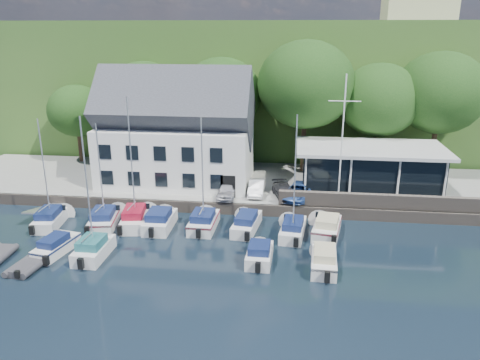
{
  "coord_description": "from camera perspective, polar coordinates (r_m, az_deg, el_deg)",
  "views": [
    {
      "loc": [
        4.18,
        -25.92,
        15.25
      ],
      "look_at": [
        -0.02,
        9.0,
        3.78
      ],
      "focal_mm": 35.0,
      "sensor_mm": 36.0,
      "label": 1
    }
  ],
  "objects": [
    {
      "name": "tree_4",
      "position": [
        49.34,
        16.39,
        7.16
      ],
      "size": [
        8.1,
        8.1,
        11.07
      ],
      "primitive_type": null,
      "color": "#12340F",
      "rests_on": "quay"
    },
    {
      "name": "boat_r2_0",
      "position": [
        35.86,
        -21.51,
        -7.28
      ],
      "size": [
        2.52,
        5.79,
        1.35
      ],
      "primitive_type": null,
      "rotation": [
        0.0,
        0.0,
        -0.17
      ],
      "color": "silver",
      "rests_on": "ground"
    },
    {
      "name": "car_white",
      "position": [
        41.92,
        2.04,
        -0.92
      ],
      "size": [
        1.34,
        3.81,
        1.25
      ],
      "primitive_type": "imported",
      "rotation": [
        0.0,
        0.0,
        0.0
      ],
      "color": "silver",
      "rests_on": "quay"
    },
    {
      "name": "boat_r2_3",
      "position": [
        32.27,
        2.4,
        -8.76
      ],
      "size": [
        1.94,
        4.84,
        1.4
      ],
      "primitive_type": null,
      "rotation": [
        0.0,
        0.0,
        -0.02
      ],
      "color": "silver",
      "rests_on": "ground"
    },
    {
      "name": "flagpole",
      "position": [
        39.58,
        12.33,
        4.73
      ],
      "size": [
        2.59,
        0.2,
        10.81
      ],
      "primitive_type": null,
      "color": "silver",
      "rests_on": "quay"
    },
    {
      "name": "boat_r1_3",
      "position": [
        37.85,
        -9.74,
        -4.69
      ],
      "size": [
        2.24,
        5.82,
        1.57
      ],
      "primitive_type": null,
      "rotation": [
        0.0,
        0.0,
        0.02
      ],
      "color": "silver",
      "rests_on": "ground"
    },
    {
      "name": "boat_r1_6",
      "position": [
        35.04,
        6.68,
        -0.38
      ],
      "size": [
        2.5,
        6.34,
        8.48
      ],
      "primitive_type": null,
      "rotation": [
        0.0,
        0.0,
        -0.11
      ],
      "color": "silver",
      "rests_on": "ground"
    },
    {
      "name": "harbor_building",
      "position": [
        44.97,
        -7.75,
        5.18
      ],
      "size": [
        14.4,
        8.2,
        8.7
      ],
      "primitive_type": null,
      "color": "silver",
      "rests_on": "quay"
    },
    {
      "name": "dinghy_1",
      "position": [
        34.35,
        -24.51,
        -9.43
      ],
      "size": [
        2.07,
        3.12,
        0.69
      ],
      "primitive_type": null,
      "rotation": [
        0.0,
        0.0,
        -0.11
      ],
      "color": "#353438",
      "rests_on": "ground"
    },
    {
      "name": "tree_5",
      "position": [
        50.97,
        22.93,
        7.44
      ],
      "size": [
        8.92,
        8.92,
        12.2
      ],
      "primitive_type": null,
      "color": "#12340F",
      "rests_on": "quay"
    },
    {
      "name": "hillside",
      "position": [
        88.32,
        4.23,
        13.3
      ],
      "size": [
        160.0,
        75.0,
        16.0
      ],
      "primitive_type": "cube",
      "color": "#325A22",
      "rests_on": "ground"
    },
    {
      "name": "car_silver",
      "position": [
        41.19,
        -1.58,
        -1.23
      ],
      "size": [
        1.61,
        3.82,
        1.29
      ],
      "primitive_type": "imported",
      "rotation": [
        0.0,
        0.0,
        -0.02
      ],
      "color": "silver",
      "rests_on": "quay"
    },
    {
      "name": "quay_face",
      "position": [
        39.98,
        0.37,
        -3.6
      ],
      "size": [
        60.0,
        0.3,
        1.0
      ],
      "primitive_type": "cube",
      "color": "#5A5048",
      "rests_on": "ground"
    },
    {
      "name": "tree_2",
      "position": [
        49.7,
        -2.23,
        8.18
      ],
      "size": [
        8.4,
        8.4,
        11.48
      ],
      "primitive_type": null,
      "color": "#12340F",
      "rests_on": "quay"
    },
    {
      "name": "club_pavilion",
      "position": [
        44.19,
        15.46,
        1.36
      ],
      "size": [
        13.2,
        7.2,
        4.1
      ],
      "primitive_type": null,
      "color": "black",
      "rests_on": "quay"
    },
    {
      "name": "boat_r2_4",
      "position": [
        31.94,
        10.2,
        -9.26
      ],
      "size": [
        2.04,
        5.96,
        1.49
      ],
      "primitive_type": null,
      "rotation": [
        0.0,
        0.0,
        -0.04
      ],
      "color": "silver",
      "rests_on": "ground"
    },
    {
      "name": "boat_r1_2",
      "position": [
        37.52,
        -13.04,
        1.33
      ],
      "size": [
        3.02,
        6.78,
        9.5
      ],
      "primitive_type": null,
      "rotation": [
        0.0,
        0.0,
        0.16
      ],
      "color": "silver",
      "rests_on": "ground"
    },
    {
      "name": "boat_r1_0",
      "position": [
        39.72,
        -22.72,
        0.8
      ],
      "size": [
        2.67,
        6.31,
        8.85
      ],
      "primitive_type": null,
      "rotation": [
        0.0,
        0.0,
        0.13
      ],
      "color": "silver",
      "rests_on": "ground"
    },
    {
      "name": "car_blue",
      "position": [
        41.19,
        7.2,
        -1.29
      ],
      "size": [
        2.89,
        4.43,
        1.41
      ],
      "primitive_type": "imported",
      "rotation": [
        0.0,
        0.0,
        -0.33
      ],
      "color": "#315496",
      "rests_on": "quay"
    },
    {
      "name": "gangway",
      "position": [
        43.35,
        -22.23,
        -3.95
      ],
      "size": [
        1.2,
        6.0,
        1.4
      ],
      "primitive_type": null,
      "color": "silver",
      "rests_on": "ground"
    },
    {
      "name": "car_dgrey",
      "position": [
        41.25,
        5.43,
        -1.39
      ],
      "size": [
        2.67,
        4.25,
        1.15
      ],
      "primitive_type": "imported",
      "rotation": [
        0.0,
        0.0,
        0.29
      ],
      "color": "#28292D",
      "rests_on": "quay"
    },
    {
      "name": "boat_r1_7",
      "position": [
        36.8,
        10.56,
        -5.44
      ],
      "size": [
        3.02,
        6.12,
        1.54
      ],
      "primitive_type": null,
      "rotation": [
        0.0,
        0.0,
        -0.17
      ],
      "color": "silver",
      "rests_on": "ground"
    },
    {
      "name": "ground",
      "position": [
        30.36,
        -2.04,
        -12.11
      ],
      "size": [
        180.0,
        180.0,
        0.0
      ],
      "primitive_type": "plane",
      "color": "black",
      "rests_on": "ground"
    },
    {
      "name": "boat_r1_5",
      "position": [
        37.03,
        0.81,
        -5.04
      ],
      "size": [
        2.56,
        6.57,
        1.46
      ],
      "primitive_type": null,
      "rotation": [
        0.0,
        0.0,
        -0.12
      ],
      "color": "silver",
      "rests_on": "ground"
    },
    {
      "name": "quay",
      "position": [
        46.05,
        1.29,
        -0.63
      ],
      "size": [
        60.0,
        13.0,
        1.0
      ],
      "primitive_type": "cube",
      "color": "gray",
      "rests_on": "ground"
    },
    {
      "name": "tree_1",
      "position": [
        52.01,
        -11.46,
        8.0
      ],
      "size": [
        8.03,
        8.03,
        10.97
      ],
      "primitive_type": null,
      "color": "#12340F",
      "rests_on": "quay"
    },
    {
      "name": "boat_r2_1",
      "position": [
        32.89,
        -18.06,
        -1.63
      ],
      "size": [
        2.0,
        5.46,
        9.34
      ],
      "primitive_type": null,
      "rotation": [
        0.0,
        0.0,
        -0.0
      ],
      "color": "silver",
      "rests_on": "ground"
    },
    {
      "name": "boat_r1_1",
      "position": [
        38.23,
        -16.66,
        0.74
      ],
      "size": [
        3.15,
        6.6,
        8.73
      ],
      "primitive_type": null,
      "rotation": [
        0.0,
        0.0,
        0.17
      ],
      "color": "silver",
      "rests_on": "ground"
    },
    {
      "name": "field_patch",
      "position": [
        96.0,
        9.63,
        18.36
      ],
      "size": [
        50.0,
        30.0,
        0.3
      ],
      "primitive_type": "cube",
      "color": "#536030",
      "rests_on": "hillside"
    },
    {
      "name": "tree_3",
      "position": [
        47.99,
        7.92,
        8.75
      ],
      "size": [
        9.7,
        9.7,
        13.25
      ],
      "primitive_type": null,
      "color": "#12340F",
      "rests_on": "quay"
    },
    {
      "name": "seawall",
      "position": [
        40.5,
        17.58,
        -2.52
      ],
      "size": [
        18.0,
        0.5,
        1.2
      ],
      "primitive_type": "cube",
      "color": "#5A5048",
      "rests_on": "quay"
    },
    {
      "name": "tree_0",
      "position": [
        54.55,
        -19.15,
        6.49
      ],
      "size": [
        6.21,
        6.21,
        8.48
      ],
      "primitive_type": null,
      "color": "#12340F",
      "rests_on": "quay"
    },
    {
      "name": "boat_r1_4",
      "position": [
        36.09,
        -4.6,
        0.69
      ],
      "size": [
        2.21,
        5.9,
        9.03
      ],
      "primitive_type": null,
      "rotation": [
        0.0,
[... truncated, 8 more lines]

